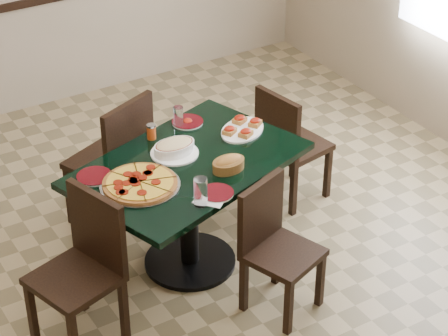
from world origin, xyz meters
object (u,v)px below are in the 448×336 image
chair_near (273,241)px  bread_basket (228,164)px  chair_left (85,262)px  bruschetta_platter (242,128)px  pepperoni_pizza (140,184)px  main_table (188,188)px  chair_far (117,156)px  chair_right (287,141)px  lasagna_casserole (174,148)px

chair_near → bread_basket: bearing=81.2°
chair_left → bruschetta_platter: 1.34m
pepperoni_pizza → bread_basket: 0.53m
bread_basket → bruschetta_platter: bread_basket is taller
pepperoni_pizza → main_table: bearing=13.6°
bruschetta_platter → chair_far: bearing=112.5°
main_table → chair_right: chair_right is taller
chair_near → main_table: bearing=92.9°
bruschetta_platter → chair_right: bearing=-14.2°
bread_basket → chair_left: bearing=178.4°
main_table → chair_near: 0.63m
chair_far → bruschetta_platter: 0.84m
main_table → chair_far: 0.64m
lasagna_casserole → bruschetta_platter: lasagna_casserole is taller
lasagna_casserole → bread_basket: 0.36m
chair_near → bruschetta_platter: 0.82m
lasagna_casserole → bruschetta_platter: (0.49, 0.02, -0.02)m
chair_left → chair_near: bearing=55.7°
chair_far → chair_near: bearing=86.3°
main_table → bread_basket: bread_basket is taller
lasagna_casserole → bruschetta_platter: 0.49m
pepperoni_pizza → bread_basket: size_ratio=2.11×
main_table → chair_right: 0.97m
lasagna_casserole → chair_far: bearing=105.9°
chair_far → pepperoni_pizza: size_ratio=2.07×
pepperoni_pizza → bruschetta_platter: bruschetta_platter is taller
chair_far → chair_right: (1.10, -0.33, -0.06)m
main_table → bruschetta_platter: size_ratio=3.66×
lasagna_casserole → bread_basket: same height
chair_right → bread_basket: 0.95m
chair_right → chair_left: chair_left is taller
chair_near → lasagna_casserole: bearing=90.9°
chair_left → pepperoni_pizza: chair_left is taller
chair_far → chair_near: 1.25m
chair_far → chair_left: (-0.60, -0.86, -0.03)m
pepperoni_pizza → bread_basket: bread_basket is taller
chair_far → chair_right: chair_far is taller
chair_left → lasagna_casserole: 0.90m
chair_far → bread_basket: chair_far is taller
bread_basket → pepperoni_pizza: bearing=163.0°
main_table → bruschetta_platter: bearing=-1.0°
chair_far → chair_left: size_ratio=1.05×
lasagna_casserole → bread_basket: size_ratio=1.33×
chair_near → pepperoni_pizza: bearing=120.9°
lasagna_casserole → chair_near: bearing=-71.5°
lasagna_casserole → bread_basket: (0.19, -0.31, -0.01)m
chair_near → bread_basket: 0.51m
main_table → pepperoni_pizza: pepperoni_pizza is taller
chair_far → lasagna_casserole: size_ratio=3.28×
bread_basket → main_table: bearing=125.1°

